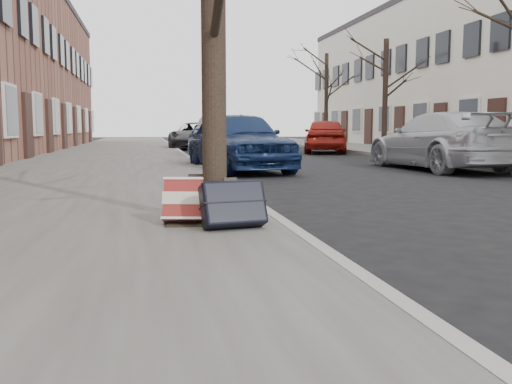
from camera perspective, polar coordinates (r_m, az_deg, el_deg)
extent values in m
plane|color=black|center=(5.35, 18.42, -5.26)|extent=(120.00, 120.00, 0.00)
cube|color=slate|center=(19.62, -14.13, 3.36)|extent=(5.00, 70.00, 0.12)
cube|color=slate|center=(22.17, 17.11, 3.61)|extent=(4.00, 70.00, 0.12)
cube|color=black|center=(5.87, -4.95, -2.67)|extent=(0.85, 0.85, 0.02)
cube|color=maroon|center=(5.58, -6.19, -0.89)|extent=(0.64, 0.44, 0.45)
cube|color=black|center=(5.29, -2.31, -1.17)|extent=(0.65, 0.45, 0.47)
imported|color=#13244A|center=(13.86, -1.78, 5.14)|extent=(2.45, 4.56, 1.47)
imported|color=#95969C|center=(18.97, -2.76, 5.46)|extent=(1.91, 4.52, 1.45)
imported|color=#343539|center=(28.10, -5.95, 5.62)|extent=(3.20, 5.09, 1.31)
imported|color=#B0B2B8|center=(14.98, 18.00, 4.84)|extent=(2.22, 5.00, 1.43)
imported|color=maroon|center=(23.99, 6.94, 5.61)|extent=(2.85, 4.52, 1.43)
cylinder|color=black|center=(24.58, 12.79, 9.45)|extent=(0.22, 0.22, 4.56)
cylinder|color=black|center=(32.01, 7.03, 9.19)|extent=(0.21, 0.21, 4.96)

